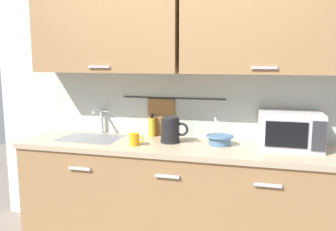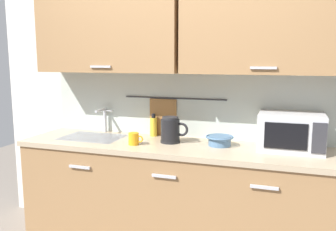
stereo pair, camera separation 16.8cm
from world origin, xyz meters
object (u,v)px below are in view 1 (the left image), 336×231
at_px(electric_kettle, 171,130).
at_px(mixing_bowl, 220,139).
at_px(mug_near_sink, 134,139).
at_px(dish_soap_bottle, 152,126).
at_px(microwave, 290,130).

xyz_separation_m(electric_kettle, mixing_bowl, (0.39, 0.02, -0.06)).
distance_m(mug_near_sink, mixing_bowl, 0.66).
bearing_deg(mug_near_sink, electric_kettle, 33.96).
bearing_deg(dish_soap_bottle, mixing_bowl, -14.93).
distance_m(electric_kettle, mixing_bowl, 0.39).
relative_size(electric_kettle, mug_near_sink, 1.89).
xyz_separation_m(dish_soap_bottle, mug_near_sink, (-0.03, -0.35, -0.04)).
xyz_separation_m(electric_kettle, mug_near_sink, (-0.25, -0.17, -0.05)).
height_order(dish_soap_bottle, mug_near_sink, dish_soap_bottle).
bearing_deg(mug_near_sink, dish_soap_bottle, 84.93).
distance_m(electric_kettle, dish_soap_bottle, 0.28).
xyz_separation_m(microwave, mug_near_sink, (-1.15, -0.23, -0.09)).
height_order(microwave, mug_near_sink, microwave).
bearing_deg(microwave, electric_kettle, -176.11).
bearing_deg(microwave, mug_near_sink, -168.80).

